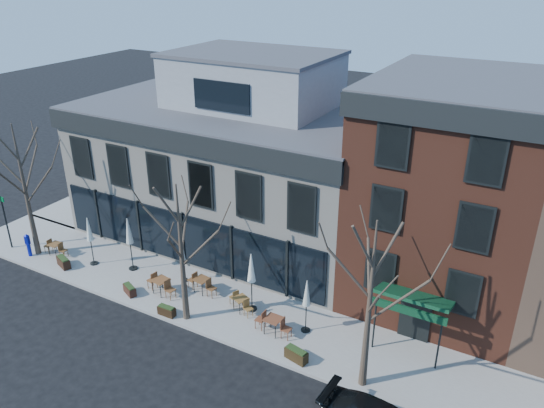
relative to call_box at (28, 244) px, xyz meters
The scene contains 24 objects.
ground 9.45m from the call_box, 22.64° to the left, with size 120.00×120.00×0.00m, color black.
sidewalk_front 12.05m from the call_box, ahead, with size 33.50×4.70×0.15m, color gray.
sidewalk_side 9.99m from the call_box, 104.96° to the left, with size 4.50×12.00×0.15m, color gray.
corner_building 12.91m from the call_box, 44.79° to the left, with size 18.39×10.39×11.10m.
red_brick_building 23.80m from the call_box, 21.64° to the left, with size 8.20×11.78×11.18m.
tree_corner 3.37m from the call_box, 65.30° to the left, with size 3.93×3.98×7.92m.
tree_mid 12.04m from the call_box, ahead, with size 3.50×3.55×7.04m.
tree_right 20.93m from the call_box, ahead, with size 3.72×3.77×7.48m.
sign_pole 2.17m from the call_box, behind, with size 0.50×0.10×3.40m.
call_box is the anchor object (origin of this frame).
cafe_set_0 1.53m from the call_box, 34.53° to the left, with size 1.67×0.69×0.88m.
cafe_set_2 9.29m from the call_box, ahead, with size 1.96×0.89×1.01m.
cafe_set_3 11.19m from the call_box, ahead, with size 1.85×0.82×0.96m.
cafe_set_4 13.75m from the call_box, ahead, with size 1.68×1.02×0.87m.
cafe_set_5 15.93m from the call_box, ahead, with size 1.89×0.78×0.99m.
umbrella_0 4.33m from the call_box, 16.38° to the left, with size 0.47×0.47×2.91m.
umbrella_1 6.72m from the call_box, 16.30° to the left, with size 0.51×0.51×3.16m.
umbrella_2 9.87m from the call_box, 13.49° to the left, with size 0.39×0.39×2.46m.
umbrella_3 14.30m from the call_box, ahead, with size 0.51×0.51×3.16m.
umbrella_4 17.28m from the call_box, ahead, with size 0.44×0.44×2.76m.
planter_0 2.75m from the call_box, ahead, with size 1.12×0.74×0.58m.
planter_1 7.88m from the call_box, ahead, with size 0.98×0.70×0.51m.
planter_2 10.73m from the call_box, ahead, with size 0.90×0.38×0.50m.
planter_3 17.69m from the call_box, ahead, with size 1.11×0.63×0.58m.
Camera 1 is at (16.89, -20.26, 15.96)m, focal length 35.00 mm.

